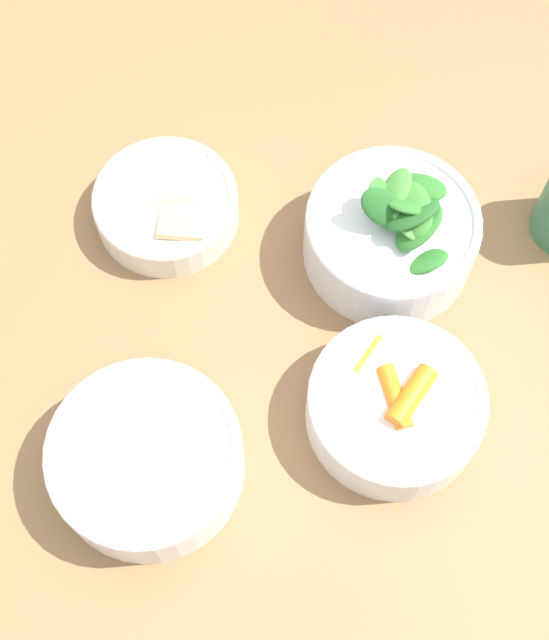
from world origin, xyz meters
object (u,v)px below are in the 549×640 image
Objects in this scene: bowl_cookies at (166,204)px; bowl_beans_hotdog at (147,460)px; bowl_greens at (392,233)px; bowl_carrots at (395,405)px.

bowl_beans_hotdog is at bearing 79.48° from bowl_cookies.
bowl_carrots is at bearing 78.35° from bowl_greens.
bowl_carrots is 0.94× the size of bowl_beans_hotdog.
bowl_cookies is at bearing -54.81° from bowl_carrots.
bowl_carrots is 0.95× the size of bowl_greens.
bowl_greens is 0.32m from bowl_beans_hotdog.
bowl_greens reaches higher than bowl_carrots.
bowl_carrots is 1.10× the size of bowl_cookies.
bowl_greens reaches higher than bowl_beans_hotdog.
bowl_beans_hotdog is at bearing 2.88° from bowl_carrots.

